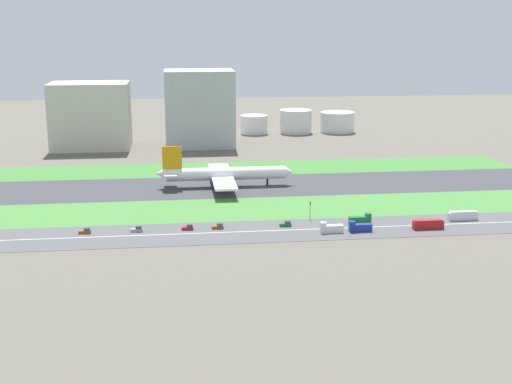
# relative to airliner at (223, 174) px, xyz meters

# --- Properties ---
(ground_plane) EXTENTS (800.00, 800.00, 0.00)m
(ground_plane) POSITION_rel_airliner_xyz_m (17.79, -0.00, -6.23)
(ground_plane) COLOR #5B564C
(runway) EXTENTS (280.00, 46.00, 0.10)m
(runway) POSITION_rel_airliner_xyz_m (17.79, -0.00, -6.18)
(runway) COLOR #38383D
(runway) RESTS_ON ground_plane
(grass_median_north) EXTENTS (280.00, 36.00, 0.10)m
(grass_median_north) POSITION_rel_airliner_xyz_m (17.79, 41.00, -6.18)
(grass_median_north) COLOR #3D7A33
(grass_median_north) RESTS_ON ground_plane
(grass_median_south) EXTENTS (280.00, 36.00, 0.10)m
(grass_median_south) POSITION_rel_airliner_xyz_m (17.79, -41.00, -6.18)
(grass_median_south) COLOR #427F38
(grass_median_south) RESTS_ON ground_plane
(highway) EXTENTS (280.00, 28.00, 0.10)m
(highway) POSITION_rel_airliner_xyz_m (17.79, -73.00, -6.18)
(highway) COLOR #4C4C4F
(highway) RESTS_ON ground_plane
(highway_centerline) EXTENTS (266.00, 0.50, 0.01)m
(highway_centerline) POSITION_rel_airliner_xyz_m (17.79, -73.00, -6.13)
(highway_centerline) COLOR silver
(highway_centerline) RESTS_ON highway
(airliner) EXTENTS (65.00, 56.00, 19.70)m
(airliner) POSITION_rel_airliner_xyz_m (0.00, 0.00, 0.00)
(airliner) COLOR white
(airliner) RESTS_ON runway
(car_2) EXTENTS (4.40, 1.80, 2.00)m
(car_2) POSITION_rel_airliner_xyz_m (18.91, -68.00, -5.31)
(car_2) COLOR #19662D
(car_2) RESTS_ON highway
(truck_0) EXTENTS (8.40, 2.50, 4.00)m
(truck_0) POSITION_rel_airliner_xyz_m (33.98, -78.00, -4.56)
(truck_0) COLOR silver
(truck_0) RESTS_ON highway
(car_3) EXTENTS (4.40, 1.80, 2.00)m
(car_3) POSITION_rel_airliner_xyz_m (-36.77, -68.00, -5.31)
(car_3) COLOR #99999E
(car_3) RESTS_ON highway
(car_1) EXTENTS (4.40, 1.80, 2.00)m
(car_1) POSITION_rel_airliner_xyz_m (-18.06, -68.00, -5.31)
(car_1) COLOR #B2191E
(car_1) RESTS_ON highway
(truck_2) EXTENTS (8.40, 2.50, 4.00)m
(truck_2) POSITION_rel_airliner_xyz_m (44.81, -78.00, -4.56)
(truck_2) COLOR navy
(truck_2) RESTS_ON highway
(bus_1) EXTENTS (11.60, 2.50, 3.50)m
(bus_1) POSITION_rel_airliner_xyz_m (71.07, -78.00, -4.41)
(bus_1) COLOR #B2191E
(bus_1) RESTS_ON highway
(truck_1) EXTENTS (8.40, 2.50, 4.00)m
(truck_1) POSITION_rel_airliner_xyz_m (47.96, -68.00, -4.56)
(truck_1) COLOR #19662D
(truck_1) RESTS_ON highway
(car_0) EXTENTS (4.40, 1.80, 2.00)m
(car_0) POSITION_rel_airliner_xyz_m (-6.79, -68.00, -5.31)
(car_0) COLOR brown
(car_0) RESTS_ON highway
(bus_0) EXTENTS (11.60, 2.50, 3.50)m
(bus_0) POSITION_rel_airliner_xyz_m (88.99, -68.00, -4.41)
(bus_0) COLOR silver
(bus_0) RESTS_ON highway
(car_4) EXTENTS (4.40, 1.80, 2.00)m
(car_4) POSITION_rel_airliner_xyz_m (-55.48, -68.00, -5.31)
(car_4) COLOR brown
(car_4) RESTS_ON highway
(traffic_light) EXTENTS (0.36, 0.50, 7.20)m
(traffic_light) POSITION_rel_airliner_xyz_m (29.77, -60.01, -1.94)
(traffic_light) COLOR #4C4C51
(traffic_light) RESTS_ON highway
(terminal_building) EXTENTS (47.24, 33.95, 40.21)m
(terminal_building) POSITION_rel_airliner_xyz_m (-72.21, 114.00, 13.87)
(terminal_building) COLOR beige
(terminal_building) RESTS_ON ground_plane
(hangar_building) EXTENTS (42.51, 33.44, 47.20)m
(hangar_building) POSITION_rel_airliner_xyz_m (-5.62, 114.00, 17.37)
(hangar_building) COLOR #B2B2B7
(hangar_building) RESTS_ON ground_plane
(fuel_tank_west) EXTENTS (18.97, 18.97, 12.84)m
(fuel_tank_west) POSITION_rel_airliner_xyz_m (34.05, 159.00, 0.19)
(fuel_tank_west) COLOR silver
(fuel_tank_west) RESTS_ON ground_plane
(fuel_tank_centre) EXTENTS (22.31, 22.31, 16.19)m
(fuel_tank_centre) POSITION_rel_airliner_xyz_m (63.66, 159.00, 1.86)
(fuel_tank_centre) COLOR silver
(fuel_tank_centre) RESTS_ON ground_plane
(fuel_tank_east) EXTENTS (23.91, 23.91, 14.20)m
(fuel_tank_east) POSITION_rel_airliner_xyz_m (93.70, 159.00, 0.87)
(fuel_tank_east) COLOR silver
(fuel_tank_east) RESTS_ON ground_plane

